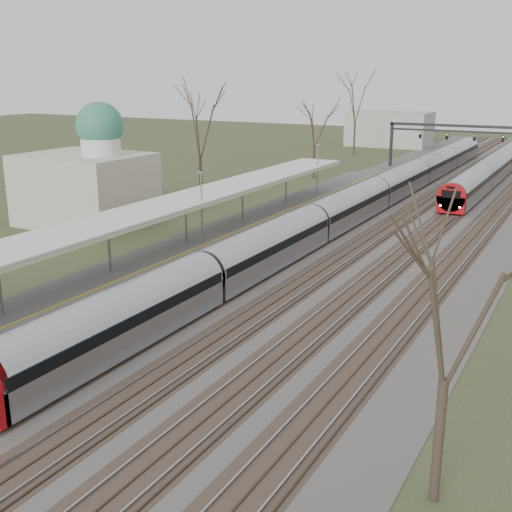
{
  "coord_description": "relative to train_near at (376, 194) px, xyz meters",
  "views": [
    {
      "loc": [
        16.23,
        -2.14,
        12.43
      ],
      "look_at": [
        -1.28,
        30.02,
        2.0
      ],
      "focal_mm": 45.0,
      "sensor_mm": 36.0,
      "label": 1
    }
  ],
  "objects": [
    {
      "name": "train_near",
      "position": [
        0.0,
        0.0,
        0.0
      ],
      "size": [
        2.62,
        90.21,
        3.05
      ],
      "color": "#9B9DA4",
      "rests_on": "ground"
    },
    {
      "name": "track_bed",
      "position": [
        2.76,
        -1.02,
        -1.42
      ],
      "size": [
        24.0,
        160.0,
        0.22
      ],
      "color": "#474442",
      "rests_on": "ground"
    },
    {
      "name": "dome_building",
      "position": [
        -19.21,
        -18.02,
        2.24
      ],
      "size": [
        10.0,
        8.0,
        10.3
      ],
      "color": "#C0B6A0",
      "rests_on": "ground"
    },
    {
      "name": "platform",
      "position": [
        -6.55,
        -18.52,
        -0.98
      ],
      "size": [
        3.5,
        69.0,
        1.0
      ],
      "primitive_type": "cube",
      "color": "#9E9B93",
      "rests_on": "ground"
    },
    {
      "name": "tree_west_far",
      "position": [
        -14.5,
        -8.02,
        6.54
      ],
      "size": [
        5.5,
        5.5,
        11.33
      ],
      "color": "#2D231C",
      "rests_on": "ground"
    },
    {
      "name": "signal_gantry",
      "position": [
        2.79,
        28.97,
        3.43
      ],
      "size": [
        21.0,
        0.59,
        6.08
      ],
      "color": "black",
      "rests_on": "ground"
    },
    {
      "name": "tree_east_near",
      "position": [
        15.5,
        -41.02,
        5.08
      ],
      "size": [
        4.5,
        4.5,
        9.27
      ],
      "color": "#2D231C",
      "rests_on": "ground"
    },
    {
      "name": "canopy",
      "position": [
        -6.55,
        -23.03,
        2.45
      ],
      "size": [
        4.1,
        50.0,
        3.11
      ],
      "color": "slate",
      "rests_on": "platform"
    },
    {
      "name": "train_far",
      "position": [
        7.0,
        29.8,
        0.0
      ],
      "size": [
        2.62,
        60.21,
        3.05
      ],
      "color": "#9B9DA4",
      "rests_on": "ground"
    }
  ]
}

